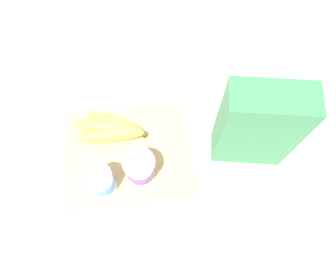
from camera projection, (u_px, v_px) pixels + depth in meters
The scene contains 6 objects.
ground_plane at pixel (127, 154), 0.84m from camera, with size 2.40×2.40×0.00m, color silver.
cutting_board at pixel (127, 153), 0.83m from camera, with size 0.32×0.26×0.02m, color tan.
cereal_box at pixel (257, 127), 0.72m from camera, with size 0.18×0.08×0.28m, color #38844C.
yogurt_cup_front at pixel (140, 168), 0.76m from camera, with size 0.08×0.08×0.09m.
yogurt_cup_back at pixel (101, 181), 0.75m from camera, with size 0.06×0.06×0.09m.
banana_bunch at pixel (111, 129), 0.83m from camera, with size 0.19×0.11×0.04m.
Camera 1 is at (-0.07, 0.30, 0.79)m, focal length 34.14 mm.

